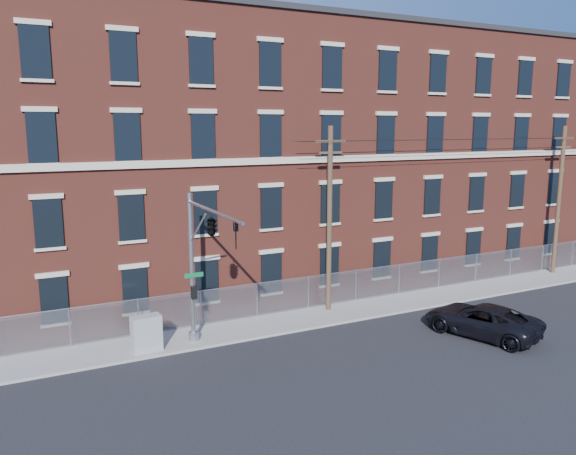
% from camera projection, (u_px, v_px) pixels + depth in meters
% --- Properties ---
extents(ground, '(140.00, 140.00, 0.00)m').
position_uv_depth(ground, '(353.00, 354.00, 25.16)').
color(ground, black).
rests_on(ground, ground).
extents(sidewalk, '(65.00, 3.00, 0.12)m').
position_uv_depth(sidewalk, '(472.00, 290.00, 34.79)').
color(sidewalk, gray).
rests_on(sidewalk, ground).
extents(mill_building, '(55.30, 14.32, 16.30)m').
position_uv_depth(mill_building, '(390.00, 153.00, 41.23)').
color(mill_building, maroon).
rests_on(mill_building, ground).
extents(chain_link_fence, '(59.06, 0.06, 1.85)m').
position_uv_depth(chain_link_fence, '(458.00, 270.00, 35.76)').
color(chain_link_fence, '#A5A8AD').
rests_on(chain_link_fence, ground).
extents(traffic_signal_mast, '(0.90, 6.75, 7.00)m').
position_uv_depth(traffic_signal_mast, '(206.00, 240.00, 23.51)').
color(traffic_signal_mast, '#9EA0A5').
rests_on(traffic_signal_mast, ground).
extents(utility_pole_near, '(1.80, 0.28, 10.00)m').
position_uv_depth(utility_pole_near, '(329.00, 216.00, 30.02)').
color(utility_pole_near, '#4C3826').
rests_on(utility_pole_near, ground).
extents(utility_pole_mid, '(1.80, 0.28, 10.00)m').
position_uv_depth(utility_pole_mid, '(559.00, 198.00, 37.87)').
color(utility_pole_mid, '#4C3826').
rests_on(utility_pole_mid, ground).
extents(overhead_wires, '(40.00, 0.62, 0.62)m').
position_uv_depth(overhead_wires, '(564.00, 141.00, 37.19)').
color(overhead_wires, black).
rests_on(overhead_wires, ground).
extents(pickup_truck, '(4.33, 6.10, 1.54)m').
position_uv_depth(pickup_truck, '(482.00, 320.00, 27.32)').
color(pickup_truck, black).
rests_on(pickup_truck, ground).
extents(utility_cabinet, '(1.35, 0.74, 1.63)m').
position_uv_depth(utility_cabinet, '(146.00, 333.00, 25.09)').
color(utility_cabinet, gray).
rests_on(utility_cabinet, sidewalk).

